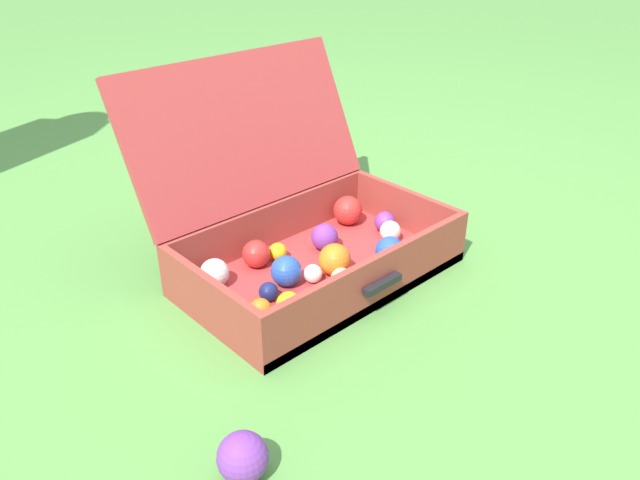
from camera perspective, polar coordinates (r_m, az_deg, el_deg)
The scene contains 3 objects.
ground_plane at distance 1.63m, azimuth 0.48°, elevation -1.80°, with size 16.00×16.00×0.00m, color #569342.
open_suitcase at distance 1.55m, azimuth -1.73°, elevation 1.13°, with size 0.66×0.58×0.49m.
stray_ball_on_grass at distance 1.06m, azimuth -7.13°, elevation -19.23°, with size 0.09×0.09×0.09m, color purple.
Camera 1 is at (-0.96, -1.02, 0.83)m, focal length 34.75 mm.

